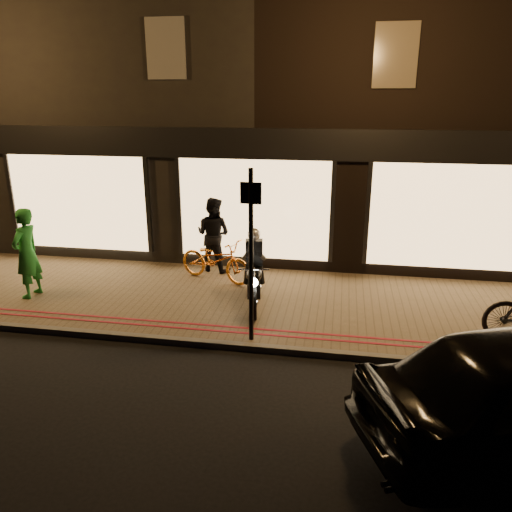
{
  "coord_description": "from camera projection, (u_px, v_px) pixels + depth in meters",
  "views": [
    {
      "loc": [
        2.05,
        -7.53,
        4.23
      ],
      "look_at": [
        0.39,
        1.96,
        1.1
      ],
      "focal_mm": 35.0,
      "sensor_mm": 36.0,
      "label": 1
    }
  ],
  "objects": [
    {
      "name": "ground",
      "position": [
        214.0,
        349.0,
        8.69
      ],
      "size": [
        90.0,
        90.0,
        0.0
      ],
      "primitive_type": "plane",
      "color": "black",
      "rests_on": "ground"
    },
    {
      "name": "sidewalk",
      "position": [
        238.0,
        301.0,
        10.55
      ],
      "size": [
        50.0,
        4.0,
        0.12
      ],
      "primitive_type": "cube",
      "color": "brown",
      "rests_on": "ground"
    },
    {
      "name": "kerb_stone",
      "position": [
        215.0,
        344.0,
        8.72
      ],
      "size": [
        50.0,
        0.14,
        0.12
      ],
      "primitive_type": "cube",
      "color": "#59544C",
      "rests_on": "ground"
    },
    {
      "name": "red_kerb_lines",
      "position": [
        222.0,
        329.0,
        9.17
      ],
      "size": [
        50.0,
        0.26,
        0.01
      ],
      "color": "maroon",
      "rests_on": "sidewalk"
    },
    {
      "name": "building_row",
      "position": [
        282.0,
        94.0,
        15.8
      ],
      "size": [
        48.0,
        10.11,
        8.5
      ],
      "color": "black",
      "rests_on": "ground"
    },
    {
      "name": "motorcycle",
      "position": [
        254.0,
        276.0,
        10.05
      ],
      "size": [
        0.66,
        1.93,
        1.59
      ],
      "rotation": [
        0.0,
        0.0,
        0.16
      ],
      "color": "black",
      "rests_on": "sidewalk"
    },
    {
      "name": "sign_post",
      "position": [
        251.0,
        248.0,
        8.27
      ],
      "size": [
        0.35,
        0.09,
        3.0
      ],
      "rotation": [
        0.0,
        0.0,
        -0.08
      ],
      "color": "black",
      "rests_on": "sidewalk"
    },
    {
      "name": "bicycle_gold",
      "position": [
        215.0,
        260.0,
        11.43
      ],
      "size": [
        1.99,
        1.28,
        0.99
      ],
      "primitive_type": "imported",
      "rotation": [
        0.0,
        0.0,
        1.21
      ],
      "color": "orange",
      "rests_on": "sidewalk"
    },
    {
      "name": "person_green",
      "position": [
        27.0,
        253.0,
        10.39
      ],
      "size": [
        0.51,
        0.73,
        1.91
      ],
      "primitive_type": "imported",
      "rotation": [
        0.0,
        0.0,
        -1.66
      ],
      "color": "#217F2D",
      "rests_on": "sidewalk"
    },
    {
      "name": "person_dark",
      "position": [
        213.0,
        234.0,
        11.97
      ],
      "size": [
        1.03,
        0.9,
        1.8
      ],
      "primitive_type": "imported",
      "rotation": [
        0.0,
        0.0,
        2.86
      ],
      "color": "black",
      "rests_on": "sidewalk"
    }
  ]
}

